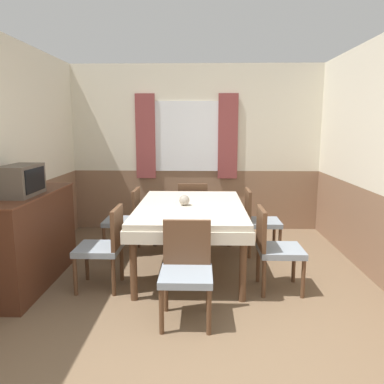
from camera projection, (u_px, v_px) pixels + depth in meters
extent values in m
cube|color=silver|center=(196.00, 118.00, 5.85)|extent=(4.30, 0.05, 1.65)
cube|color=#89664C|center=(196.00, 200.00, 6.08)|extent=(4.30, 0.05, 0.95)
cube|color=white|center=(187.00, 137.00, 5.87)|extent=(1.11, 0.01, 1.09)
cube|color=brown|center=(146.00, 137.00, 5.87)|extent=(0.31, 0.03, 1.32)
cube|color=brown|center=(228.00, 137.00, 5.84)|extent=(0.31, 0.03, 1.32)
cube|color=silver|center=(5.00, 115.00, 3.92)|extent=(0.05, 4.38, 1.65)
cube|color=#89664C|center=(15.00, 234.00, 4.15)|extent=(0.05, 4.38, 0.95)
cube|color=#89664C|center=(375.00, 237.00, 4.05)|extent=(0.05, 4.38, 0.95)
cube|color=beige|center=(191.00, 207.00, 4.29)|extent=(1.20, 1.81, 0.06)
cube|color=beige|center=(191.00, 215.00, 4.31)|extent=(1.23, 1.84, 0.12)
cylinder|color=brown|center=(133.00, 265.00, 3.56)|extent=(0.07, 0.07, 0.70)
cylinder|color=brown|center=(243.00, 266.00, 3.53)|extent=(0.07, 0.07, 0.70)
cylinder|color=brown|center=(155.00, 221.00, 5.19)|extent=(0.07, 0.07, 0.70)
cylinder|color=brown|center=(230.00, 222.00, 5.16)|extent=(0.07, 0.07, 0.70)
cylinder|color=brown|center=(75.00, 277.00, 3.68)|extent=(0.04, 0.04, 0.39)
cylinder|color=brown|center=(87.00, 263.00, 4.06)|extent=(0.04, 0.04, 0.39)
cylinder|color=brown|center=(113.00, 277.00, 3.67)|extent=(0.04, 0.04, 0.39)
cylinder|color=brown|center=(122.00, 263.00, 4.05)|extent=(0.04, 0.04, 0.39)
cube|color=gray|center=(99.00, 249.00, 3.83)|extent=(0.44, 0.44, 0.06)
cube|color=brown|center=(117.00, 227.00, 3.78)|extent=(0.04, 0.42, 0.40)
cylinder|color=brown|center=(294.00, 265.00, 4.00)|extent=(0.04, 0.04, 0.39)
cylinder|color=brown|center=(303.00, 279.00, 3.63)|extent=(0.04, 0.04, 0.39)
cylinder|color=brown|center=(258.00, 264.00, 4.01)|extent=(0.04, 0.04, 0.39)
cylinder|color=brown|center=(264.00, 279.00, 3.64)|extent=(0.04, 0.04, 0.39)
cube|color=gray|center=(280.00, 250.00, 3.78)|extent=(0.44, 0.44, 0.06)
cube|color=brown|center=(261.00, 228.00, 3.74)|extent=(0.04, 0.42, 0.40)
cylinder|color=brown|center=(104.00, 242.00, 4.78)|extent=(0.04, 0.04, 0.39)
cylinder|color=brown|center=(111.00, 234.00, 5.15)|extent=(0.04, 0.04, 0.39)
cylinder|color=brown|center=(134.00, 242.00, 4.77)|extent=(0.04, 0.04, 0.39)
cylinder|color=brown|center=(139.00, 234.00, 5.14)|extent=(0.04, 0.04, 0.39)
cube|color=gray|center=(122.00, 222.00, 4.92)|extent=(0.44, 0.44, 0.06)
cube|color=brown|center=(136.00, 204.00, 4.88)|extent=(0.04, 0.42, 0.40)
cylinder|color=brown|center=(274.00, 235.00, 5.09)|extent=(0.04, 0.04, 0.39)
cylinder|color=brown|center=(280.00, 244.00, 4.72)|extent=(0.04, 0.04, 0.39)
cylinder|color=brown|center=(246.00, 235.00, 5.10)|extent=(0.04, 0.04, 0.39)
cylinder|color=brown|center=(250.00, 243.00, 4.73)|extent=(0.04, 0.04, 0.39)
cube|color=gray|center=(263.00, 222.00, 4.87)|extent=(0.44, 0.44, 0.06)
cube|color=brown|center=(248.00, 205.00, 4.84)|extent=(0.04, 0.42, 0.40)
cylinder|color=brown|center=(209.00, 312.00, 2.98)|extent=(0.04, 0.04, 0.39)
cylinder|color=brown|center=(161.00, 311.00, 2.99)|extent=(0.04, 0.04, 0.39)
cylinder|color=brown|center=(208.00, 291.00, 3.36)|extent=(0.04, 0.04, 0.39)
cylinder|color=brown|center=(166.00, 291.00, 3.37)|extent=(0.04, 0.04, 0.39)
cube|color=gray|center=(186.00, 276.00, 3.14)|extent=(0.44, 0.44, 0.06)
cube|color=brown|center=(187.00, 242.00, 3.29)|extent=(0.42, 0.04, 0.40)
cylinder|color=brown|center=(181.00, 222.00, 5.80)|extent=(0.04, 0.04, 0.39)
cylinder|color=brown|center=(206.00, 222.00, 5.79)|extent=(0.04, 0.04, 0.39)
cylinder|color=brown|center=(180.00, 228.00, 5.42)|extent=(0.04, 0.04, 0.39)
cylinder|color=brown|center=(206.00, 228.00, 5.41)|extent=(0.04, 0.04, 0.39)
cube|color=gray|center=(193.00, 210.00, 5.56)|extent=(0.44, 0.44, 0.06)
cube|color=brown|center=(193.00, 198.00, 5.33)|extent=(0.42, 0.04, 0.40)
cube|color=#4C2819|center=(30.00, 239.00, 3.93)|extent=(0.44, 1.48, 0.97)
cube|color=brown|center=(27.00, 194.00, 3.84)|extent=(0.46, 1.50, 0.02)
cube|color=#51473D|center=(21.00, 180.00, 3.69)|extent=(0.28, 0.51, 0.31)
cube|color=black|center=(35.00, 180.00, 3.68)|extent=(0.01, 0.42, 0.23)
sphere|color=#A39989|center=(184.00, 200.00, 4.25)|extent=(0.12, 0.12, 0.12)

